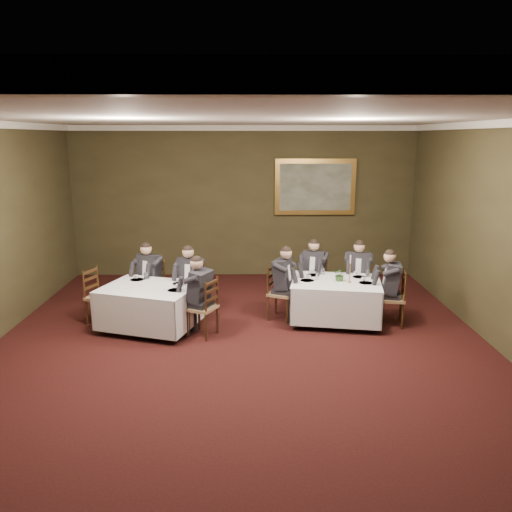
{
  "coord_description": "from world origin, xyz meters",
  "views": [
    {
      "loc": [
        0.12,
        -6.66,
        3.25
      ],
      "look_at": [
        0.25,
        2.1,
        1.15
      ],
      "focal_mm": 35.0,
      "sensor_mm": 36.0,
      "label": 1
    }
  ],
  "objects_px": {
    "chair_main_endleft": "(281,304)",
    "diner_sec_backright": "(191,290)",
    "chair_sec_backright": "(192,301)",
    "chair_sec_endright": "(203,319)",
    "chair_main_backleft": "(314,292)",
    "centerpiece": "(340,274)",
    "table_second": "(150,304)",
    "diner_main_endright": "(392,297)",
    "chair_sec_endleft": "(101,308)",
    "diner_main_backleft": "(314,281)",
    "chair_main_backright": "(357,294)",
    "chair_main_endright": "(392,309)",
    "candlestick": "(350,272)",
    "diner_main_backright": "(358,283)",
    "chair_sec_backleft": "(151,297)",
    "diner_sec_endright": "(202,306)",
    "table_main": "(336,298)",
    "painting": "(315,187)",
    "diner_main_endleft": "(281,292)",
    "diner_sec_backleft": "(150,286)"
  },
  "relations": [
    {
      "from": "chair_sec_endright",
      "to": "painting",
      "type": "distance_m",
      "value": 4.77
    },
    {
      "from": "diner_main_backleft",
      "to": "centerpiece",
      "type": "xyz_separation_m",
      "value": [
        0.34,
        -0.85,
        0.38
      ]
    },
    {
      "from": "diner_main_endleft",
      "to": "chair_sec_backleft",
      "type": "distance_m",
      "value": 2.49
    },
    {
      "from": "painting",
      "to": "diner_main_endright",
      "type": "bearing_deg",
      "value": -73.8
    },
    {
      "from": "diner_main_endleft",
      "to": "centerpiece",
      "type": "xyz_separation_m",
      "value": [
        1.02,
        -0.17,
        0.38
      ]
    },
    {
      "from": "diner_main_endright",
      "to": "chair_sec_backleft",
      "type": "distance_m",
      "value": 4.43
    },
    {
      "from": "chair_main_backright",
      "to": "table_second",
      "type": "bearing_deg",
      "value": 28.59
    },
    {
      "from": "chair_sec_endright",
      "to": "chair_main_endright",
      "type": "bearing_deg",
      "value": -56.23
    },
    {
      "from": "table_main",
      "to": "diner_sec_endright",
      "type": "height_order",
      "value": "diner_sec_endright"
    },
    {
      "from": "table_second",
      "to": "chair_sec_endleft",
      "type": "relative_size",
      "value": 1.85
    },
    {
      "from": "diner_main_backright",
      "to": "painting",
      "type": "height_order",
      "value": "painting"
    },
    {
      "from": "table_second",
      "to": "chair_sec_backright",
      "type": "bearing_deg",
      "value": 44.49
    },
    {
      "from": "diner_main_backright",
      "to": "chair_sec_backleft",
      "type": "relative_size",
      "value": 1.35
    },
    {
      "from": "centerpiece",
      "to": "diner_main_endleft",
      "type": "bearing_deg",
      "value": 170.68
    },
    {
      "from": "candlestick",
      "to": "painting",
      "type": "relative_size",
      "value": 0.27
    },
    {
      "from": "chair_main_backright",
      "to": "chair_sec_endleft",
      "type": "relative_size",
      "value": 1.0
    },
    {
      "from": "chair_main_backright",
      "to": "diner_sec_backright",
      "type": "bearing_deg",
      "value": 20.78
    },
    {
      "from": "chair_sec_backright",
      "to": "diner_sec_endright",
      "type": "bearing_deg",
      "value": 122.98
    },
    {
      "from": "chair_sec_backright",
      "to": "chair_sec_endright",
      "type": "xyz_separation_m",
      "value": [
        0.29,
        -0.94,
        0.0
      ]
    },
    {
      "from": "chair_sec_endleft",
      "to": "diner_main_backleft",
      "type": "bearing_deg",
      "value": 122.71
    },
    {
      "from": "diner_main_endleft",
      "to": "diner_sec_backright",
      "type": "relative_size",
      "value": 1.0
    },
    {
      "from": "chair_sec_backleft",
      "to": "painting",
      "type": "relative_size",
      "value": 0.53
    },
    {
      "from": "table_second",
      "to": "chair_main_backleft",
      "type": "bearing_deg",
      "value": 21.27
    },
    {
      "from": "diner_main_endleft",
      "to": "diner_sec_endright",
      "type": "relative_size",
      "value": 1.0
    },
    {
      "from": "diner_main_backleft",
      "to": "diner_sec_endright",
      "type": "distance_m",
      "value": 2.51
    },
    {
      "from": "chair_main_backright",
      "to": "chair_sec_endleft",
      "type": "distance_m",
      "value": 4.79
    },
    {
      "from": "chair_main_backright",
      "to": "chair_main_endleft",
      "type": "bearing_deg",
      "value": 33.5
    },
    {
      "from": "chair_main_endleft",
      "to": "diner_sec_endright",
      "type": "height_order",
      "value": "diner_sec_endright"
    },
    {
      "from": "chair_main_backright",
      "to": "candlestick",
      "type": "distance_m",
      "value": 1.11
    },
    {
      "from": "table_main",
      "to": "chair_sec_backleft",
      "type": "relative_size",
      "value": 1.74
    },
    {
      "from": "chair_main_backleft",
      "to": "centerpiece",
      "type": "relative_size",
      "value": 3.89
    },
    {
      "from": "table_second",
      "to": "diner_main_backleft",
      "type": "distance_m",
      "value": 3.19
    },
    {
      "from": "painting",
      "to": "centerpiece",
      "type": "bearing_deg",
      "value": -88.85
    },
    {
      "from": "chair_main_endright",
      "to": "centerpiece",
      "type": "distance_m",
      "value": 1.11
    },
    {
      "from": "chair_main_endright",
      "to": "diner_sec_backleft",
      "type": "xyz_separation_m",
      "value": [
        -4.38,
        0.74,
        0.23
      ]
    },
    {
      "from": "chair_sec_backleft",
      "to": "candlestick",
      "type": "distance_m",
      "value": 3.74
    },
    {
      "from": "chair_main_endleft",
      "to": "candlestick",
      "type": "bearing_deg",
      "value": 101.41
    },
    {
      "from": "table_main",
      "to": "diner_main_backright",
      "type": "bearing_deg",
      "value": 52.44
    },
    {
      "from": "diner_sec_backleft",
      "to": "table_second",
      "type": "bearing_deg",
      "value": 124.27
    },
    {
      "from": "chair_main_endleft",
      "to": "diner_sec_backright",
      "type": "xyz_separation_m",
      "value": [
        -1.64,
        0.15,
        0.23
      ]
    },
    {
      "from": "chair_main_endleft",
      "to": "candlestick",
      "type": "distance_m",
      "value": 1.39
    },
    {
      "from": "diner_main_endright",
      "to": "chair_sec_endleft",
      "type": "height_order",
      "value": "diner_main_endright"
    },
    {
      "from": "diner_main_endright",
      "to": "chair_sec_backleft",
      "type": "relative_size",
      "value": 1.35
    },
    {
      "from": "diner_main_endright",
      "to": "centerpiece",
      "type": "bearing_deg",
      "value": 91.32
    },
    {
      "from": "diner_sec_backright",
      "to": "painting",
      "type": "xyz_separation_m",
      "value": [
        2.61,
        2.82,
        1.6
      ]
    },
    {
      "from": "table_second",
      "to": "diner_main_endleft",
      "type": "distance_m",
      "value": 2.34
    },
    {
      "from": "chair_main_endright",
      "to": "centerpiece",
      "type": "relative_size",
      "value": 3.89
    },
    {
      "from": "chair_main_endleft",
      "to": "centerpiece",
      "type": "xyz_separation_m",
      "value": [
        1.03,
        -0.17,
        0.61
      ]
    },
    {
      "from": "diner_sec_endright",
      "to": "chair_main_backright",
      "type": "bearing_deg",
      "value": -39.19
    },
    {
      "from": "diner_main_endleft",
      "to": "table_second",
      "type": "bearing_deg",
      "value": -54.35
    }
  ]
}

